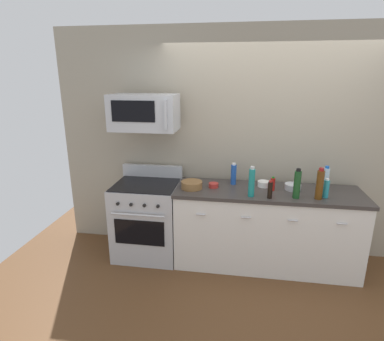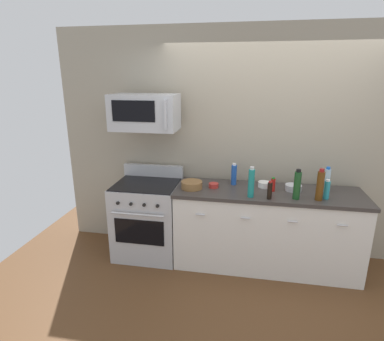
{
  "view_description": "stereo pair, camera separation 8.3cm",
  "coord_description": "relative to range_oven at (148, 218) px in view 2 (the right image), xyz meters",
  "views": [
    {
      "loc": [
        -0.32,
        -3.4,
        2.15
      ],
      "look_at": [
        -0.85,
        -0.05,
        1.13
      ],
      "focal_mm": 29.65,
      "sensor_mm": 36.0,
      "label": 1
    },
    {
      "loc": [
        -0.24,
        -3.39,
        2.15
      ],
      "look_at": [
        -0.85,
        -0.05,
        1.13
      ],
      "focal_mm": 29.65,
      "sensor_mm": 36.0,
      "label": 2
    }
  ],
  "objects": [
    {
      "name": "range_oven",
      "position": [
        0.0,
        0.0,
        0.0
      ],
      "size": [
        0.76,
        0.69,
        1.07
      ],
      "color": "#B7BABF",
      "rests_on": "ground_plane"
    },
    {
      "name": "counter_unit",
      "position": [
        1.41,
        -0.0,
        -0.01
      ],
      "size": [
        2.07,
        0.66,
        0.92
      ],
      "color": "silver",
      "rests_on": "ground_plane"
    },
    {
      "name": "ground_plane",
      "position": [
        1.41,
        -0.0,
        -0.47
      ],
      "size": [
        6.19,
        6.19,
        0.0
      ],
      "primitive_type": "plane",
      "color": "brown"
    },
    {
      "name": "bowl_wooden_salad",
      "position": [
        0.56,
        -0.07,
        0.5
      ],
      "size": [
        0.24,
        0.24,
        0.08
      ],
      "color": "brown",
      "rests_on": "countertop_slab"
    },
    {
      "name": "bottle_soy_sauce_dark",
      "position": [
        1.4,
        -0.24,
        0.54
      ],
      "size": [
        0.05,
        0.05,
        0.19
      ],
      "color": "black",
      "rests_on": "countertop_slab"
    },
    {
      "name": "bowl_steel_prep",
      "position": [
        1.68,
        0.07,
        0.49
      ],
      "size": [
        0.18,
        0.18,
        0.07
      ],
      "color": "#B2B5BA",
      "rests_on": "countertop_slab"
    },
    {
      "name": "back_wall",
      "position": [
        1.41,
        0.41,
        0.88
      ],
      "size": [
        5.16,
        0.1,
        2.7
      ],
      "primitive_type": "cube",
      "color": "#9E937F",
      "rests_on": "ground_plane"
    },
    {
      "name": "bowl_red_small",
      "position": [
        0.8,
        0.01,
        0.48
      ],
      "size": [
        0.11,
        0.11,
        0.05
      ],
      "color": "#B72D28",
      "rests_on": "countertop_slab"
    },
    {
      "name": "bowl_white_ceramic",
      "position": [
        1.37,
        0.12,
        0.48
      ],
      "size": [
        0.14,
        0.14,
        0.06
      ],
      "color": "white",
      "rests_on": "countertop_slab"
    },
    {
      "name": "bottle_wine_amber",
      "position": [
        1.9,
        -0.18,
        0.61
      ],
      "size": [
        0.07,
        0.07,
        0.33
      ],
      "color": "#59330F",
      "rests_on": "countertop_slab"
    },
    {
      "name": "bottle_dish_soap",
      "position": [
        1.98,
        -0.13,
        0.55
      ],
      "size": [
        0.06,
        0.06,
        0.21
      ],
      "color": "teal",
      "rests_on": "countertop_slab"
    },
    {
      "name": "bottle_hot_sauce_red",
      "position": [
        1.45,
        0.01,
        0.53
      ],
      "size": [
        0.05,
        0.05,
        0.16
      ],
      "color": "#B21914",
      "rests_on": "countertop_slab"
    },
    {
      "name": "bottle_soda_blue",
      "position": [
        1.02,
        0.15,
        0.57
      ],
      "size": [
        0.06,
        0.06,
        0.26
      ],
      "color": "#1E4CA5",
      "rests_on": "countertop_slab"
    },
    {
      "name": "bottle_sparkling_teal",
      "position": [
        1.21,
        -0.22,
        0.61
      ],
      "size": [
        0.07,
        0.07,
        0.33
      ],
      "color": "#197F7A",
      "rests_on": "countertop_slab"
    },
    {
      "name": "bottle_wine_green",
      "position": [
        1.68,
        -0.19,
        0.6
      ],
      "size": [
        0.07,
        0.07,
        0.32
      ],
      "color": "#19471E",
      "rests_on": "countertop_slab"
    },
    {
      "name": "bottle_water_clear",
      "position": [
        2.03,
        0.11,
        0.58
      ],
      "size": [
        0.06,
        0.06,
        0.28
      ],
      "color": "silver",
      "rests_on": "countertop_slab"
    },
    {
      "name": "microwave",
      "position": [
        0.0,
        0.04,
        1.28
      ],
      "size": [
        0.74,
        0.44,
        0.4
      ],
      "color": "#B7BABF"
    }
  ]
}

